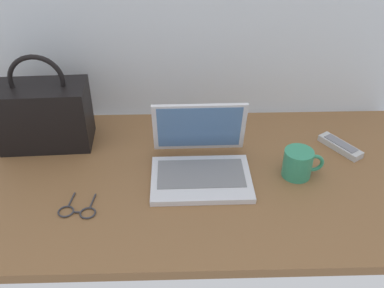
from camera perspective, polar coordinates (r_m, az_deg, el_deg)
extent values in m
cube|color=brown|center=(1.40, -1.21, -4.55)|extent=(1.60, 0.76, 0.03)
cube|color=silver|center=(1.36, 1.28, -4.60)|extent=(0.31, 0.22, 0.02)
cube|color=slate|center=(1.37, 1.25, -3.86)|extent=(0.27, 0.14, 0.00)
cube|color=silver|center=(1.41, 1.03, 2.22)|extent=(0.30, 0.06, 0.20)
cube|color=#4C72A5|center=(1.40, 1.04, 2.14)|extent=(0.27, 0.05, 0.17)
cylinder|color=#338C66|center=(1.41, 13.68, -2.47)|extent=(0.09, 0.09, 0.09)
torus|color=#338C66|center=(1.42, 15.70, -2.41)|extent=(0.06, 0.01, 0.06)
cube|color=#B7B7B7|center=(1.59, 18.84, -0.29)|extent=(0.13, 0.16, 0.02)
cube|color=slate|center=(1.58, 18.92, 0.08)|extent=(0.09, 0.12, 0.00)
cube|color=black|center=(1.59, -2.23, 1.97)|extent=(0.11, 0.16, 0.02)
cube|color=slate|center=(1.59, -2.24, 2.35)|extent=(0.08, 0.12, 0.00)
torus|color=#333338|center=(1.31, -16.05, -8.46)|extent=(0.05, 0.05, 0.01)
torus|color=#333338|center=(1.29, -13.36, -8.75)|extent=(0.05, 0.05, 0.01)
cube|color=#333338|center=(1.30, -14.71, -8.60)|extent=(0.02, 0.01, 0.00)
cube|color=#333338|center=(1.35, -15.35, -7.00)|extent=(0.01, 0.06, 0.00)
cube|color=#333338|center=(1.33, -12.73, -7.25)|extent=(0.01, 0.06, 0.00)
cube|color=black|center=(1.56, -18.63, 3.54)|extent=(0.31, 0.17, 0.22)
torus|color=black|center=(1.50, -19.54, 7.77)|extent=(0.18, 0.02, 0.18)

